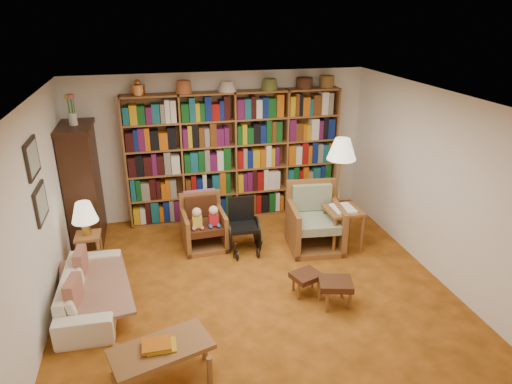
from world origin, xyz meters
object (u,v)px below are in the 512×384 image
object	(u,v)px
side_table_papers	(343,216)
armchair_sage	(313,222)
side_table_lamp	(89,244)
wheelchair	(243,226)
sofa	(91,289)
coffee_table	(161,351)
floor_lamp	(342,153)
footstool_b	(306,277)
armchair_leather	(203,225)
footstool_a	(336,285)

from	to	relation	value
side_table_papers	armchair_sage	bearing A→B (deg)	153.68
side_table_lamp	wheelchair	xyz separation A→B (m)	(2.22, 0.03, 0.01)
armchair_sage	wheelchair	bearing A→B (deg)	174.07
sofa	coffee_table	distance (m)	1.65
floor_lamp	footstool_b	xyz separation A→B (m)	(-0.97, -1.33, -1.19)
side_table_lamp	armchair_sage	xyz separation A→B (m)	(3.31, -0.08, 0.01)
armchair_leather	armchair_sage	size ratio (longest dim) A/B	0.83
armchair_leather	footstool_a	bearing A→B (deg)	-54.58
armchair_sage	footstool_b	world-z (taller)	armchair_sage
wheelchair	footstool_b	distance (m)	1.48
floor_lamp	coffee_table	world-z (taller)	floor_lamp
sofa	armchair_sage	world-z (taller)	armchair_sage
armchair_leather	wheelchair	bearing A→B (deg)	-25.79
side_table_lamp	coffee_table	bearing A→B (deg)	-69.57
footstool_b	coffee_table	xyz separation A→B (m)	(-1.87, -1.08, 0.11)
armchair_leather	side_table_papers	distance (m)	2.15
armchair_leather	armchair_sage	distance (m)	1.70
wheelchair	side_table_papers	xyz separation A→B (m)	(1.49, -0.31, 0.16)
side_table_papers	sofa	bearing A→B (deg)	-169.10
armchair_sage	wheelchair	size ratio (longest dim) A/B	1.20
sofa	side_table_papers	distance (m)	3.69
floor_lamp	side_table_papers	size ratio (longest dim) A/B	2.48
armchair_leather	side_table_papers	bearing A→B (deg)	-15.93
wheelchair	coffee_table	distance (m)	2.78
armchair_sage	side_table_papers	bearing A→B (deg)	-26.32
armchair_leather	side_table_papers	xyz separation A→B (m)	(2.06, -0.59, 0.19)
footstool_b	floor_lamp	bearing A→B (deg)	53.91
footstool_a	sofa	bearing A→B (deg)	167.24
floor_lamp	footstool_b	world-z (taller)	floor_lamp
armchair_sage	coffee_table	bearing A→B (deg)	-135.86
armchair_sage	footstool_a	world-z (taller)	armchair_sage
coffee_table	side_table_lamp	bearing A→B (deg)	110.43
side_table_lamp	wheelchair	bearing A→B (deg)	0.78
floor_lamp	side_table_papers	xyz separation A→B (m)	(-0.02, -0.27, -0.90)
wheelchair	footstool_b	bearing A→B (deg)	-68.32
wheelchair	side_table_papers	size ratio (longest dim) A/B	1.22
side_table_papers	coffee_table	world-z (taller)	side_table_papers
sofa	footstool_b	xyz separation A→B (m)	(2.67, -0.36, 0.01)
sofa	armchair_leather	size ratio (longest dim) A/B	1.99
armchair_leather	coffee_table	bearing A→B (deg)	-105.48
footstool_a	coffee_table	bearing A→B (deg)	-160.13
side_table_papers	footstool_b	distance (m)	1.45
footstool_a	side_table_papers	bearing A→B (deg)	63.76
armchair_sage	armchair_leather	bearing A→B (deg)	166.82
footstool_a	armchair_leather	bearing A→B (deg)	125.42
wheelchair	floor_lamp	bearing A→B (deg)	-1.45
footstool_a	footstool_b	xyz separation A→B (m)	(-0.27, 0.31, -0.03)
wheelchair	side_table_papers	distance (m)	1.53
floor_lamp	footstool_b	bearing A→B (deg)	-126.09
side_table_papers	footstool_b	size ratio (longest dim) A/B	1.54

